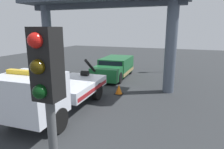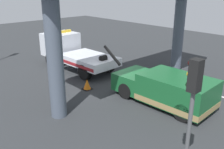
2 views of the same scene
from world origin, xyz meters
name	(u,v)px [view 1 (image 1 of 2)]	position (x,y,z in m)	size (l,w,h in m)	color
ground_plane	(98,88)	(0.00, 0.00, -0.05)	(60.00, 40.00, 0.10)	#2D3033
lane_stripe_west	(97,69)	(-6.00, -2.92, 0.00)	(2.60, 0.16, 0.01)	silver
lane_stripe_mid	(63,83)	(0.00, -2.92, 0.00)	(2.60, 0.16, 0.01)	silver
tow_truck_white	(53,92)	(4.90, 0.03, 1.20)	(7.30, 2.63, 2.46)	silver
towed_van_green	(115,68)	(-3.38, 0.00, 0.78)	(5.28, 2.40, 1.58)	#195B2D
overpass_structure	(102,3)	(-0.81, 0.00, 5.65)	(3.60, 11.28, 6.54)	#4C5666
traffic_light_near	(170,41)	(-6.98, 4.05, 2.87)	(0.39, 0.32, 3.92)	#515456
traffic_light_far	(50,113)	(10.02, 4.05, 2.94)	(0.39, 0.32, 4.02)	#515456
traffic_cone_orange	(119,90)	(0.78, 1.82, 0.28)	(0.50, 0.50, 0.60)	orange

